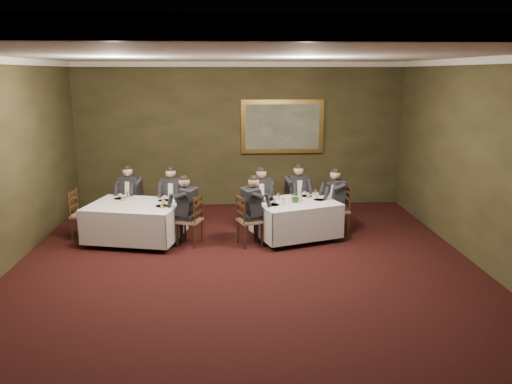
{
  "coord_description": "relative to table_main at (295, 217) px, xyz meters",
  "views": [
    {
      "loc": [
        -0.25,
        -7.23,
        3.25
      ],
      "look_at": [
        0.21,
        1.51,
        1.15
      ],
      "focal_mm": 35.0,
      "sensor_mm": 36.0,
      "label": 1
    }
  ],
  "objects": [
    {
      "name": "back_wall",
      "position": [
        -1.04,
        2.74,
        1.3
      ],
      "size": [
        8.0,
        0.1,
        3.5
      ],
      "primitive_type": "cube",
      "color": "#2E2917",
      "rests_on": "ground"
    },
    {
      "name": "crown_molding",
      "position": [
        -1.04,
        -2.26,
        2.99
      ],
      "size": [
        8.0,
        10.0,
        0.12
      ],
      "color": "white",
      "rests_on": "back_wall"
    },
    {
      "name": "chair_main_backleft",
      "position": [
        -0.66,
        0.62,
        -0.17
      ],
      "size": [
        0.47,
        0.45,
        1.0
      ],
      "rotation": [
        0.0,
        0.0,
        3.22
      ],
      "color": "brown",
      "rests_on": "ground"
    },
    {
      "name": "diner_sec_backright",
      "position": [
        -2.5,
        0.75,
        0.06
      ],
      "size": [
        0.48,
        0.55,
        1.35
      ],
      "rotation": [
        0.0,
        0.0,
        2.95
      ],
      "color": "black",
      "rests_on": "chair_sec_backright"
    },
    {
      "name": "centerpiece",
      "position": [
        -0.01,
        -0.05,
        0.44
      ],
      "size": [
        0.23,
        0.2,
        0.25
      ],
      "primitive_type": "imported",
      "rotation": [
        0.0,
        0.0,
        -0.04
      ],
      "color": "#2D5926",
      "rests_on": "table_main"
    },
    {
      "name": "diner_main_backright",
      "position": [
        0.13,
        0.88,
        0.06
      ],
      "size": [
        0.52,
        0.58,
        1.35
      ],
      "rotation": [
        0.0,
        0.0,
        3.44
      ],
      "color": "black",
      "rests_on": "chair_main_backright"
    },
    {
      "name": "chair_sec_backleft",
      "position": [
        -3.41,
        0.97,
        -0.17
      ],
      "size": [
        0.54,
        0.52,
        1.0
      ],
      "rotation": [
        0.0,
        0.0,
        2.87
      ],
      "color": "brown",
      "rests_on": "ground"
    },
    {
      "name": "ground",
      "position": [
        -1.04,
        -2.26,
        -0.45
      ],
      "size": [
        10.0,
        10.0,
        0.0
      ],
      "primitive_type": "plane",
      "color": "black",
      "rests_on": "ground"
    },
    {
      "name": "chair_sec_backright",
      "position": [
        -2.5,
        0.76,
        -0.17
      ],
      "size": [
        0.51,
        0.5,
        1.0
      ],
      "rotation": [
        0.0,
        0.0,
        2.95
      ],
      "color": "brown",
      "rests_on": "ground"
    },
    {
      "name": "chair_sec_endleft",
      "position": [
        -4.23,
        0.23,
        -0.17
      ],
      "size": [
        0.47,
        0.48,
        1.0
      ],
      "rotation": [
        0.0,
        0.0,
        -1.68
      ],
      "color": "brown",
      "rests_on": "ground"
    },
    {
      "name": "diner_sec_endright",
      "position": [
        -2.08,
        -0.25,
        0.06
      ],
      "size": [
        0.58,
        0.54,
        1.35
      ],
      "rotation": [
        0.0,
        0.0,
        1.24
      ],
      "color": "black",
      "rests_on": "chair_sec_endright"
    },
    {
      "name": "candlestick",
      "position": [
        0.13,
        0.09,
        0.47
      ],
      "size": [
        0.06,
        0.06,
        0.42
      ],
      "color": "#B08B35",
      "rests_on": "table_main"
    },
    {
      "name": "right_wall",
      "position": [
        2.96,
        -2.26,
        1.3
      ],
      "size": [
        0.1,
        10.0,
        3.5
      ],
      "primitive_type": "cube",
      "color": "#2E2917",
      "rests_on": "ground"
    },
    {
      "name": "chair_main_backright",
      "position": [
        0.13,
        0.9,
        -0.17
      ],
      "size": [
        0.54,
        0.53,
        1.0
      ],
      "rotation": [
        0.0,
        0.0,
        3.44
      ],
      "color": "brown",
      "rests_on": "ground"
    },
    {
      "name": "place_setting_table_second",
      "position": [
        -3.48,
        0.48,
        0.35
      ],
      "size": [
        0.33,
        0.31,
        0.14
      ],
      "color": "white",
      "rests_on": "table_second"
    },
    {
      "name": "chair_main_endleft",
      "position": [
        -0.93,
        -0.33,
        -0.17
      ],
      "size": [
        0.55,
        0.56,
        1.0
      ],
      "rotation": [
        0.0,
        0.0,
        -1.22
      ],
      "color": "brown",
      "rests_on": "ground"
    },
    {
      "name": "table_main",
      "position": [
        0.0,
        0.0,
        0.0
      ],
      "size": [
        1.87,
        1.65,
        0.67
      ],
      "rotation": [
        0.0,
        0.0,
        0.34
      ],
      "color": "black",
      "rests_on": "ground"
    },
    {
      "name": "chair_sec_endright",
      "position": [
        -2.07,
        -0.26,
        -0.17
      ],
      "size": [
        0.54,
        0.55,
        1.0
      ],
      "rotation": [
        0.0,
        0.0,
        1.24
      ],
      "color": "brown",
      "rests_on": "ground"
    },
    {
      "name": "diner_sec_backleft",
      "position": [
        -3.41,
        0.96,
        0.06
      ],
      "size": [
        0.51,
        0.57,
        1.35
      ],
      "rotation": [
        0.0,
        0.0,
        2.87
      ],
      "color": "black",
      "rests_on": "chair_sec_backleft"
    },
    {
      "name": "ceiling",
      "position": [
        -1.04,
        -2.26,
        3.05
      ],
      "size": [
        8.0,
        10.0,
        0.1
      ],
      "primitive_type": "cube",
      "color": "silver",
      "rests_on": "back_wall"
    },
    {
      "name": "painting",
      "position": [
        0.0,
        2.68,
        1.51
      ],
      "size": [
        2.02,
        0.09,
        1.3
      ],
      "color": "#E3B453",
      "rests_on": "back_wall"
    },
    {
      "name": "diner_main_endleft",
      "position": [
        -0.92,
        -0.32,
        0.06
      ],
      "size": [
        0.59,
        0.54,
        1.35
      ],
      "rotation": [
        0.0,
        0.0,
        -1.22
      ],
      "color": "black",
      "rests_on": "chair_main_endleft"
    },
    {
      "name": "diner_main_endright",
      "position": [
        0.92,
        0.32,
        0.06
      ],
      "size": [
        0.51,
        0.44,
        1.35
      ],
      "rotation": [
        0.0,
        0.0,
        1.65
      ],
      "color": "black",
      "rests_on": "chair_main_endright"
    },
    {
      "name": "diner_main_backleft",
      "position": [
        -0.66,
        0.61,
        0.06
      ],
      "size": [
        0.44,
        0.51,
        1.35
      ],
      "rotation": [
        0.0,
        0.0,
        3.22
      ],
      "color": "black",
      "rests_on": "chair_main_backleft"
    },
    {
      "name": "place_setting_table_main",
      "position": [
        -0.45,
        0.2,
        0.35
      ],
      "size": [
        0.33,
        0.31,
        0.14
      ],
      "color": "white",
      "rests_on": "table_main"
    },
    {
      "name": "chair_main_endright",
      "position": [
        0.93,
        0.32,
        -0.17
      ],
      "size": [
        0.45,
        0.47,
        1.0
      ],
      "rotation": [
        0.0,
        0.0,
        1.65
      ],
      "color": "brown",
      "rests_on": "ground"
    },
    {
      "name": "front_wall",
      "position": [
        -1.04,
        -7.26,
        1.3
      ],
      "size": [
        8.0,
        0.1,
        3.5
      ],
      "primitive_type": "cube",
      "color": "#2E2917",
      "rests_on": "ground"
    },
    {
      "name": "table_second",
      "position": [
        -3.15,
        -0.01,
        0.0
      ],
      "size": [
        2.0,
        1.68,
        0.67
      ],
      "rotation": [
        0.0,
        0.0,
        -0.22
      ],
      "color": "black",
      "rests_on": "ground"
    }
  ]
}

